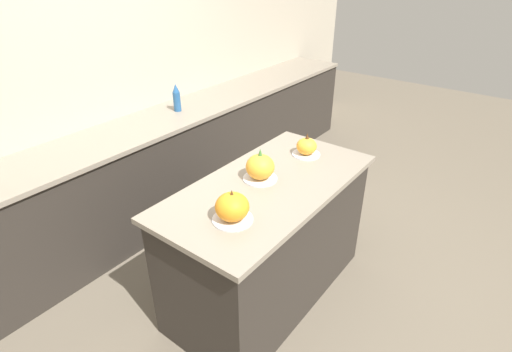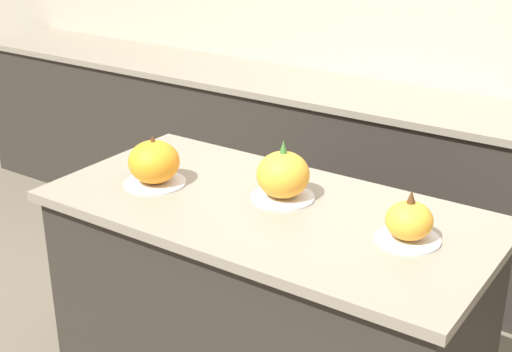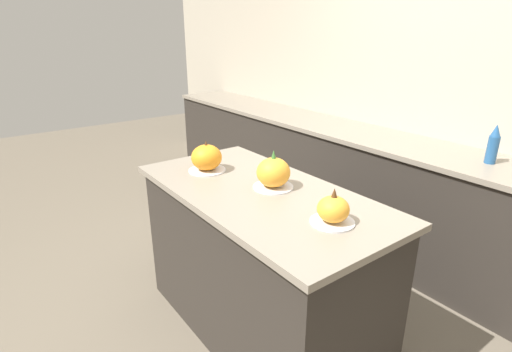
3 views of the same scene
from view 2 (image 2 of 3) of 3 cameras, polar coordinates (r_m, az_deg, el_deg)
The scene contains 6 objects.
wall_back at distance 3.75m, azimuth 15.69°, elevation 11.70°, with size 8.00×0.06×2.50m.
kitchen_island at distance 2.60m, azimuth 0.86°, elevation -11.39°, with size 1.51×0.75×0.90m.
back_counter at distance 3.68m, azimuth 12.69°, elevation -1.16°, with size 6.00×0.60×0.91m.
pumpkin_cake_left at distance 2.54m, azimuth -8.16°, elevation 1.01°, with size 0.22×0.22×0.19m.
pumpkin_cake_center at distance 2.40m, azimuth 2.17°, elevation -0.00°, with size 0.22×0.22×0.21m.
pumpkin_cake_right at distance 2.17m, azimuth 12.14°, elevation -3.65°, with size 0.20×0.20×0.16m.
Camera 2 is at (1.18, -1.80, 1.90)m, focal length 50.00 mm.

